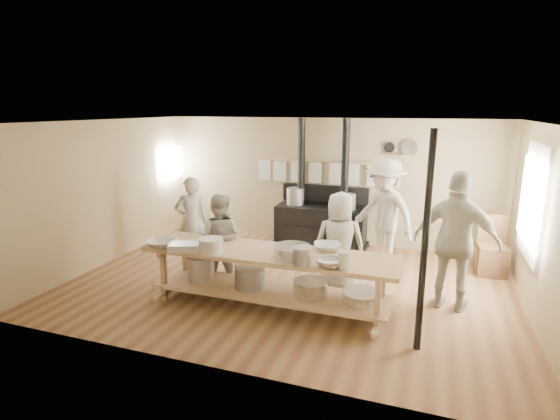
{
  "coord_description": "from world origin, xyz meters",
  "views": [
    {
      "loc": [
        2.05,
        -6.33,
        2.82
      ],
      "look_at": [
        -0.23,
        0.2,
        1.18
      ],
      "focal_mm": 28.0,
      "sensor_mm": 36.0,
      "label": 1
    }
  ],
  "objects_px": {
    "cook_far_left": "(192,221)",
    "roasting_pan": "(184,247)",
    "stove": "(321,222)",
    "cook_by_window": "(384,213)",
    "cook_center": "(339,243)",
    "prep_table": "(269,273)",
    "cook_left": "(219,240)",
    "chair": "(492,257)",
    "cook_right": "(456,242)"
  },
  "relations": [
    {
      "from": "cook_far_left",
      "to": "roasting_pan",
      "type": "relative_size",
      "value": 3.85
    },
    {
      "from": "stove",
      "to": "cook_by_window",
      "type": "bearing_deg",
      "value": -30.29
    },
    {
      "from": "cook_by_window",
      "to": "cook_center",
      "type": "bearing_deg",
      "value": -76.24
    },
    {
      "from": "prep_table",
      "to": "cook_far_left",
      "type": "xyz_separation_m",
      "value": [
        -1.96,
        1.25,
        0.29
      ]
    },
    {
      "from": "cook_left",
      "to": "chair",
      "type": "xyz_separation_m",
      "value": [
        4.2,
        1.94,
        -0.45
      ]
    },
    {
      "from": "cook_center",
      "to": "cook_far_left",
      "type": "bearing_deg",
      "value": -16.95
    },
    {
      "from": "cook_far_left",
      "to": "chair",
      "type": "relative_size",
      "value": 1.59
    },
    {
      "from": "roasting_pan",
      "to": "prep_table",
      "type": "bearing_deg",
      "value": 16.01
    },
    {
      "from": "cook_right",
      "to": "cook_by_window",
      "type": "bearing_deg",
      "value": -38.77
    },
    {
      "from": "cook_left",
      "to": "chair",
      "type": "distance_m",
      "value": 4.65
    },
    {
      "from": "chair",
      "to": "roasting_pan",
      "type": "distance_m",
      "value": 5.18
    },
    {
      "from": "stove",
      "to": "cook_far_left",
      "type": "height_order",
      "value": "stove"
    },
    {
      "from": "cook_by_window",
      "to": "chair",
      "type": "height_order",
      "value": "cook_by_window"
    },
    {
      "from": "cook_far_left",
      "to": "chair",
      "type": "xyz_separation_m",
      "value": [
        5.12,
        1.23,
        -0.51
      ]
    },
    {
      "from": "cook_center",
      "to": "prep_table",
      "type": "bearing_deg",
      "value": 36.99
    },
    {
      "from": "prep_table",
      "to": "cook_center",
      "type": "bearing_deg",
      "value": 45.7
    },
    {
      "from": "cook_center",
      "to": "chair",
      "type": "bearing_deg",
      "value": -153.74
    },
    {
      "from": "cook_far_left",
      "to": "roasting_pan",
      "type": "distance_m",
      "value": 1.78
    },
    {
      "from": "chair",
      "to": "cook_center",
      "type": "bearing_deg",
      "value": -147.76
    },
    {
      "from": "cook_left",
      "to": "cook_right",
      "type": "distance_m",
      "value": 3.53
    },
    {
      "from": "cook_far_left",
      "to": "roasting_pan",
      "type": "xyz_separation_m",
      "value": [
        0.81,
        -1.58,
        0.09
      ]
    },
    {
      "from": "prep_table",
      "to": "cook_left",
      "type": "relative_size",
      "value": 2.4
    },
    {
      "from": "cook_center",
      "to": "cook_by_window",
      "type": "bearing_deg",
      "value": -118.44
    },
    {
      "from": "stove",
      "to": "roasting_pan",
      "type": "xyz_separation_m",
      "value": [
        -1.15,
        -3.35,
        0.38
      ]
    },
    {
      "from": "cook_left",
      "to": "cook_by_window",
      "type": "bearing_deg",
      "value": -153.29
    },
    {
      "from": "cook_left",
      "to": "cook_center",
      "type": "distance_m",
      "value": 1.9
    },
    {
      "from": "stove",
      "to": "cook_right",
      "type": "height_order",
      "value": "stove"
    },
    {
      "from": "prep_table",
      "to": "roasting_pan",
      "type": "xyz_separation_m",
      "value": [
        -1.15,
        -0.33,
        0.38
      ]
    },
    {
      "from": "cook_center",
      "to": "roasting_pan",
      "type": "relative_size",
      "value": 3.8
    },
    {
      "from": "prep_table",
      "to": "cook_right",
      "type": "distance_m",
      "value": 2.65
    },
    {
      "from": "cook_right",
      "to": "chair",
      "type": "distance_m",
      "value": 1.91
    },
    {
      "from": "cook_center",
      "to": "roasting_pan",
      "type": "height_order",
      "value": "cook_center"
    },
    {
      "from": "cook_far_left",
      "to": "cook_center",
      "type": "height_order",
      "value": "cook_far_left"
    },
    {
      "from": "cook_right",
      "to": "chair",
      "type": "height_order",
      "value": "cook_right"
    },
    {
      "from": "cook_left",
      "to": "cook_right",
      "type": "height_order",
      "value": "cook_right"
    },
    {
      "from": "chair",
      "to": "cook_by_window",
      "type": "bearing_deg",
      "value": -175.41
    },
    {
      "from": "cook_far_left",
      "to": "cook_center",
      "type": "relative_size",
      "value": 1.01
    },
    {
      "from": "cook_far_left",
      "to": "cook_left",
      "type": "relative_size",
      "value": 1.07
    },
    {
      "from": "cook_far_left",
      "to": "roasting_pan",
      "type": "bearing_deg",
      "value": 77.07
    },
    {
      "from": "prep_table",
      "to": "cook_left",
      "type": "bearing_deg",
      "value": 152.91
    },
    {
      "from": "cook_right",
      "to": "cook_by_window",
      "type": "distance_m",
      "value": 1.81
    },
    {
      "from": "prep_table",
      "to": "cook_left",
      "type": "distance_m",
      "value": 1.19
    },
    {
      "from": "prep_table",
      "to": "cook_right",
      "type": "bearing_deg",
      "value": 18.68
    },
    {
      "from": "cook_far_left",
      "to": "cook_left",
      "type": "distance_m",
      "value": 1.17
    },
    {
      "from": "stove",
      "to": "cook_by_window",
      "type": "xyz_separation_m",
      "value": [
        1.33,
        -0.77,
        0.46
      ]
    },
    {
      "from": "roasting_pan",
      "to": "cook_center",
      "type": "bearing_deg",
      "value": 30.79
    },
    {
      "from": "roasting_pan",
      "to": "chair",
      "type": "bearing_deg",
      "value": 33.1
    },
    {
      "from": "prep_table",
      "to": "cook_right",
      "type": "height_order",
      "value": "cook_right"
    },
    {
      "from": "cook_right",
      "to": "chair",
      "type": "relative_size",
      "value": 1.96
    },
    {
      "from": "cook_by_window",
      "to": "cook_right",
      "type": "bearing_deg",
      "value": -17.54
    }
  ]
}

